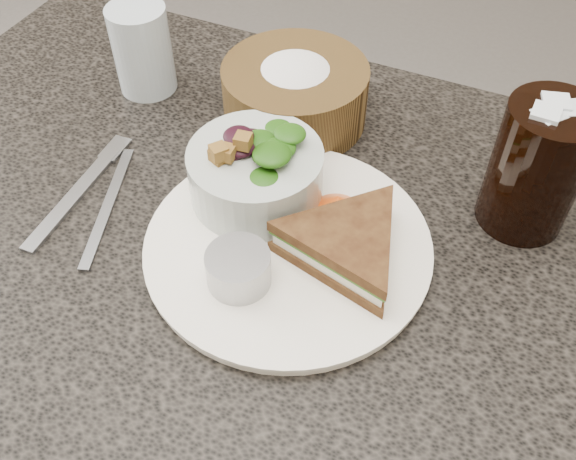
# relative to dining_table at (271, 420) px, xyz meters

# --- Properties ---
(dining_table) EXTENTS (1.00, 0.70, 0.75)m
(dining_table) POSITION_rel_dining_table_xyz_m (0.00, 0.00, 0.00)
(dining_table) COLOR black
(dining_table) RESTS_ON floor
(dinner_plate) EXTENTS (0.28, 0.28, 0.01)m
(dinner_plate) POSITION_rel_dining_table_xyz_m (0.02, 0.01, 0.38)
(dinner_plate) COLOR white
(dinner_plate) RESTS_ON dining_table
(sandwich) EXTENTS (0.18, 0.18, 0.04)m
(sandwich) POSITION_rel_dining_table_xyz_m (0.08, 0.02, 0.41)
(sandwich) COLOR #53381B
(sandwich) RESTS_ON dinner_plate
(salad_bowl) EXTENTS (0.14, 0.14, 0.08)m
(salad_bowl) POSITION_rel_dining_table_xyz_m (-0.04, 0.06, 0.43)
(salad_bowl) COLOR #A7B3AD
(salad_bowl) RESTS_ON dinner_plate
(dressing_ramekin) EXTENTS (0.06, 0.06, 0.04)m
(dressing_ramekin) POSITION_rel_dining_table_xyz_m (-0.00, -0.05, 0.40)
(dressing_ramekin) COLOR gray
(dressing_ramekin) RESTS_ON dinner_plate
(orange_wedge) EXTENTS (0.08, 0.08, 0.03)m
(orange_wedge) POSITION_rel_dining_table_xyz_m (0.05, 0.07, 0.40)
(orange_wedge) COLOR #E55414
(orange_wedge) RESTS_ON dinner_plate
(fork) EXTENTS (0.02, 0.16, 0.00)m
(fork) POSITION_rel_dining_table_xyz_m (-0.21, -0.02, 0.38)
(fork) COLOR #A2A7B0
(fork) RESTS_ON dining_table
(knife) EXTENTS (0.07, 0.17, 0.00)m
(knife) POSITION_rel_dining_table_xyz_m (-0.17, -0.01, 0.38)
(knife) COLOR gray
(knife) RESTS_ON dining_table
(bread_basket) EXTENTS (0.17, 0.17, 0.09)m
(bread_basket) POSITION_rel_dining_table_xyz_m (-0.06, 0.20, 0.42)
(bread_basket) COLOR brown
(bread_basket) RESTS_ON dining_table
(cola_glass) EXTENTS (0.12, 0.12, 0.15)m
(cola_glass) POSITION_rel_dining_table_xyz_m (0.22, 0.15, 0.45)
(cola_glass) COLOR black
(cola_glass) RESTS_ON dining_table
(water_glass) EXTENTS (0.07, 0.07, 0.11)m
(water_glass) POSITION_rel_dining_table_xyz_m (-0.25, 0.19, 0.43)
(water_glass) COLOR #AEBEC9
(water_glass) RESTS_ON dining_table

